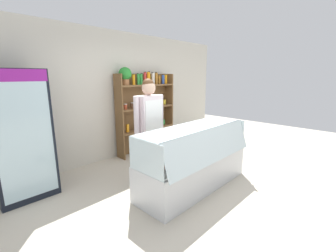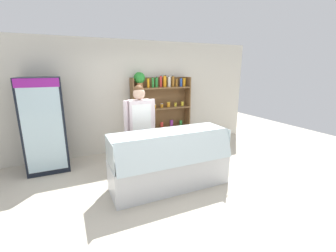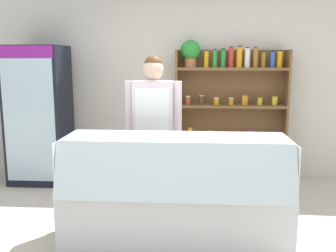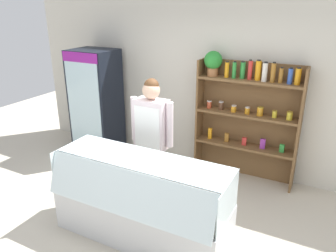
# 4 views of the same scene
# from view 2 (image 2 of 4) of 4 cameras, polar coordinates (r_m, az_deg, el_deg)

# --- Properties ---
(ground_plane) EXTENTS (12.00, 12.00, 0.00)m
(ground_plane) POSITION_cam_2_polar(r_m,az_deg,el_deg) (4.18, -0.24, -14.77)
(ground_plane) COLOR beige
(back_wall) EXTENTS (6.80, 0.10, 2.70)m
(back_wall) POSITION_cam_2_polar(r_m,az_deg,el_deg) (5.71, -9.24, 7.28)
(back_wall) COLOR beige
(back_wall) RESTS_ON ground
(drinks_fridge) EXTENTS (0.76, 0.65, 1.88)m
(drinks_fridge) POSITION_cam_2_polar(r_m,az_deg,el_deg) (5.10, -28.88, 0.14)
(drinks_fridge) COLOR black
(drinks_fridge) RESTS_ON ground
(shelving_unit) EXTENTS (1.54, 0.29, 1.96)m
(shelving_unit) POSITION_cam_2_polar(r_m,az_deg,el_deg) (5.74, -2.41, 5.24)
(shelving_unit) COLOR brown
(shelving_unit) RESTS_ON ground
(deli_display_case) EXTENTS (2.05, 0.76, 1.01)m
(deli_display_case) POSITION_cam_2_polar(r_m,az_deg,el_deg) (4.01, 0.44, -11.08)
(deli_display_case) COLOR silver
(deli_display_case) RESTS_ON ground
(shop_clerk) EXTENTS (0.62, 0.25, 1.74)m
(shop_clerk) POSITION_cam_2_polar(r_m,az_deg,el_deg) (4.34, -7.12, 0.97)
(shop_clerk) COLOR #4C4233
(shop_clerk) RESTS_ON ground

